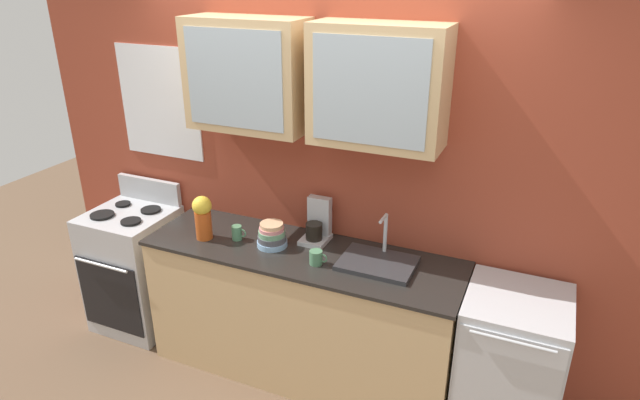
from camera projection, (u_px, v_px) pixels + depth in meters
ground_plane at (303, 368)px, 3.86m from camera, size 10.00×10.00×0.00m
back_wall_unit at (320, 159)px, 3.54m from camera, size 4.36×0.43×2.60m
counter at (302, 313)px, 3.67m from camera, size 2.08×0.63×0.94m
stove_range at (135, 268)px, 4.19m from camera, size 0.59×0.61×1.12m
sink_faucet at (378, 262)px, 3.32m from camera, size 0.45×0.33×0.29m
bowl_stack at (272, 236)px, 3.52m from camera, size 0.20×0.20×0.16m
vase at (203, 216)px, 3.59m from camera, size 0.13×0.13×0.30m
cup_near_sink at (316, 257)px, 3.32m from camera, size 0.12×0.08×0.09m
cup_near_bowls at (237, 233)px, 3.61m from camera, size 0.10×0.07×0.10m
dishwasher at (508, 367)px, 3.18m from camera, size 0.56×0.62×0.94m
coffee_maker at (317, 225)px, 3.59m from camera, size 0.17×0.20×0.29m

